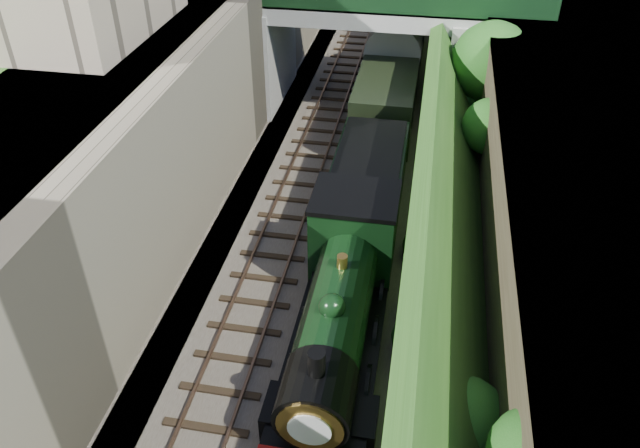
{
  "coord_description": "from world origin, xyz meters",
  "views": [
    {
      "loc": [
        3.11,
        -8.05,
        15.16
      ],
      "look_at": [
        0.0,
        8.96,
        2.61
      ],
      "focal_mm": 35.0,
      "sensor_mm": 36.0,
      "label": 1
    }
  ],
  "objects_px": {
    "tender": "(368,186)",
    "locomotive": "(340,305)",
    "tree": "(493,64)",
    "road_bridge": "(390,36)"
  },
  "relations": [
    {
      "from": "road_bridge",
      "to": "tender",
      "type": "bearing_deg",
      "value": -88.64
    },
    {
      "from": "tree",
      "to": "road_bridge",
      "type": "bearing_deg",
      "value": 137.85
    },
    {
      "from": "locomotive",
      "to": "tender",
      "type": "xyz_separation_m",
      "value": [
        -0.0,
        7.36,
        -0.27
      ]
    },
    {
      "from": "tree",
      "to": "locomotive",
      "type": "relative_size",
      "value": 0.65
    },
    {
      "from": "tender",
      "to": "locomotive",
      "type": "bearing_deg",
      "value": -90.0
    },
    {
      "from": "road_bridge",
      "to": "tender",
      "type": "distance_m",
      "value": 11.04
    },
    {
      "from": "tree",
      "to": "tender",
      "type": "height_order",
      "value": "tree"
    },
    {
      "from": "road_bridge",
      "to": "tree",
      "type": "height_order",
      "value": "road_bridge"
    },
    {
      "from": "tree",
      "to": "tender",
      "type": "xyz_separation_m",
      "value": [
        -4.71,
        -6.26,
        -3.03
      ]
    },
    {
      "from": "tree",
      "to": "locomotive",
      "type": "height_order",
      "value": "tree"
    }
  ]
}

